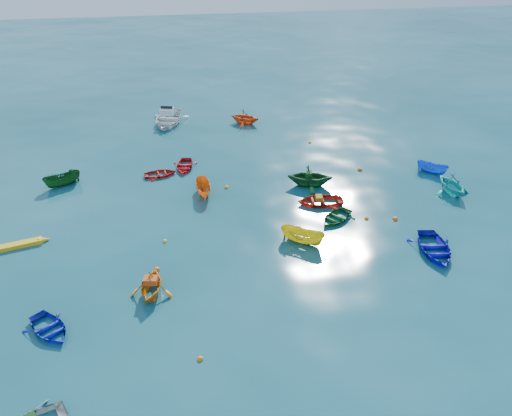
{
  "coord_description": "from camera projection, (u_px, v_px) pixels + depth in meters",
  "views": [
    {
      "loc": [
        -4.52,
        -23.64,
        17.92
      ],
      "look_at": [
        0.0,
        5.0,
        0.4
      ],
      "focal_mm": 35.0,
      "sensor_mm": 36.0,
      "label": 1
    }
  ],
  "objects": [
    {
      "name": "dinghy_red_far",
      "position": [
        185.0,
        168.0,
        39.97
      ],
      "size": [
        2.37,
        3.03,
        0.57
      ],
      "primitive_type": "imported",
      "rotation": [
        0.0,
        0.0,
        -0.15
      ],
      "color": "red",
      "rests_on": "ground"
    },
    {
      "name": "motorboat_white",
      "position": [
        168.0,
        123.0,
        48.27
      ],
      "size": [
        4.65,
        5.68,
        1.63
      ],
      "primitive_type": "imported",
      "rotation": [
        0.0,
        0.0,
        -0.24
      ],
      "color": "white",
      "rests_on": "ground"
    },
    {
      "name": "buoy_or_b",
      "position": [
        395.0,
        219.0,
        33.39
      ],
      "size": [
        0.37,
        0.37,
        0.37
      ],
      "primitive_type": "sphere",
      "color": "#FF5F0D",
      "rests_on": "ground"
    },
    {
      "name": "sampan_blue_far",
      "position": [
        431.0,
        172.0,
        39.3
      ],
      "size": [
        2.43,
        2.36,
        0.95
      ],
      "primitive_type": "imported",
      "rotation": [
        0.0,
        0.0,
        0.82
      ],
      "color": "blue",
      "rests_on": "ground"
    },
    {
      "name": "ground",
      "position": [
        269.0,
        256.0,
        29.86
      ],
      "size": [
        160.0,
        160.0,
        0.0
      ],
      "primitive_type": "plane",
      "color": "#093D46",
      "rests_on": "ground"
    },
    {
      "name": "dinghy_green_n",
      "position": [
        309.0,
        186.0,
        37.43
      ],
      "size": [
        3.9,
        3.56,
        1.75
      ],
      "primitive_type": "imported",
      "rotation": [
        0.0,
        0.0,
        1.34
      ],
      "color": "#124F21",
      "rests_on": "ground"
    },
    {
      "name": "dinghy_orange_far",
      "position": [
        245.0,
        123.0,
        48.22
      ],
      "size": [
        3.65,
        3.5,
        1.48
      ],
      "primitive_type": "imported",
      "rotation": [
        0.0,
        0.0,
        1.06
      ],
      "color": "#E25315",
      "rests_on": "ground"
    },
    {
      "name": "dinghy_green_e",
      "position": [
        336.0,
        220.0,
        33.34
      ],
      "size": [
        3.39,
        3.26,
        0.57
      ],
      "primitive_type": "imported",
      "rotation": [
        0.0,
        0.0,
        -0.9
      ],
      "color": "#13551D",
      "rests_on": "ground"
    },
    {
      "name": "dinghy_blue_sw",
      "position": [
        50.0,
        331.0,
        24.57
      ],
      "size": [
        3.3,
        3.44,
        0.58
      ],
      "primitive_type": "imported",
      "rotation": [
        0.0,
        0.0,
        0.66
      ],
      "color": "#0E17B4",
      "rests_on": "ground"
    },
    {
      "name": "dinghy_blue_se",
      "position": [
        434.0,
        252.0,
        30.22
      ],
      "size": [
        3.12,
        4.03,
        0.77
      ],
      "primitive_type": "imported",
      "rotation": [
        0.0,
        0.0,
        -0.13
      ],
      "color": "#0D0EAA",
      "rests_on": "ground"
    },
    {
      "name": "buoy_ye_d",
      "position": [
        227.0,
        188.0,
        37.17
      ],
      "size": [
        0.34,
        0.34,
        0.34
      ],
      "primitive_type": "sphere",
      "color": "gold",
      "rests_on": "ground"
    },
    {
      "name": "buoy_or_c",
      "position": [
        157.0,
        270.0,
        28.72
      ],
      "size": [
        0.37,
        0.37,
        0.37
      ],
      "primitive_type": "sphere",
      "color": "#FF600D",
      "rests_on": "ground"
    },
    {
      "name": "sampan_orange_n",
      "position": [
        204.0,
        194.0,
        36.36
      ],
      "size": [
        1.13,
        2.78,
        1.06
      ],
      "primitive_type": "imported",
      "rotation": [
        0.0,
        0.0,
        0.04
      ],
      "color": "orange",
      "rests_on": "ground"
    },
    {
      "name": "tarp_green_b",
      "position": [
        309.0,
        173.0,
        36.91
      ],
      "size": [
        0.59,
        0.7,
        0.29
      ],
      "primitive_type": "cube",
      "rotation": [
        0.0,
        0.0,
        1.34
      ],
      "color": "#134E1A",
      "rests_on": "dinghy_green_n"
    },
    {
      "name": "dinghy_cyan_se",
      "position": [
        450.0,
        193.0,
        36.52
      ],
      "size": [
        2.93,
        3.28,
        1.56
      ],
      "primitive_type": "imported",
      "rotation": [
        0.0,
        0.0,
        0.13
      ],
      "color": "#1DB5B5",
      "rests_on": "ground"
    },
    {
      "name": "kayak_yellow",
      "position": [
        18.0,
        247.0,
        30.67
      ],
      "size": [
        3.63,
        1.42,
        0.36
      ],
      "primitive_type": null,
      "rotation": [
        0.0,
        0.0,
        1.82
      ],
      "color": "yellow",
      "rests_on": "ground"
    },
    {
      "name": "tarp_orange_a",
      "position": [
        151.0,
        280.0,
        26.56
      ],
      "size": [
        0.79,
        0.65,
        0.34
      ],
      "primitive_type": "cube",
      "rotation": [
        0.0,
        0.0,
        -0.17
      ],
      "color": "#DD5016",
      "rests_on": "dinghy_orange_w"
    },
    {
      "name": "buoy_ye_c",
      "position": [
        336.0,
        196.0,
        36.04
      ],
      "size": [
        0.36,
        0.36,
        0.36
      ],
      "primitive_type": "sphere",
      "color": "gold",
      "rests_on": "ground"
    },
    {
      "name": "dinghy_orange_w",
      "position": [
        152.0,
        294.0,
        26.97
      ],
      "size": [
        2.74,
        3.05,
        1.42
      ],
      "primitive_type": "imported",
      "rotation": [
        0.0,
        0.0,
        -0.17
      ],
      "color": "orange",
      "rests_on": "ground"
    },
    {
      "name": "tarp_orange_b",
      "position": [
        319.0,
        198.0,
        34.9
      ],
      "size": [
        0.51,
        0.64,
        0.3
      ],
      "primitive_type": "cube",
      "rotation": [
        0.0,
        0.0,
        -1.64
      ],
      "color": "#B57012",
      "rests_on": "dinghy_red_ne"
    },
    {
      "name": "buoy_ye_a",
      "position": [
        294.0,
        230.0,
        32.29
      ],
      "size": [
        0.34,
        0.34,
        0.34
      ],
      "primitive_type": "sphere",
      "color": "yellow",
      "rests_on": "ground"
    },
    {
      "name": "buoy_or_d",
      "position": [
        366.0,
        219.0,
        33.45
      ],
      "size": [
        0.31,
        0.31,
        0.31
      ],
      "primitive_type": "sphere",
      "color": "orange",
      "rests_on": "ground"
    },
    {
      "name": "buoy_or_a",
      "position": [
        200.0,
        359.0,
        23.06
      ],
      "size": [
        0.3,
        0.3,
        0.3
      ],
      "primitive_type": "sphere",
      "color": "orange",
      "rests_on": "ground"
    },
    {
      "name": "sampan_green_far",
      "position": [
        64.0,
        185.0,
        37.47
      ],
      "size": [
        2.97,
        2.23,
        1.08
      ],
      "primitive_type": "imported",
      "rotation": [
        0.0,
        0.0,
        -1.09
      ],
      "color": "#104616",
      "rests_on": "ground"
    },
    {
      "name": "buoy_ye_b",
      "position": [
        165.0,
        242.0,
        31.17
      ],
      "size": [
        0.29,
        0.29,
        0.29
      ],
      "primitive_type": "sphere",
      "color": "yellow",
      "rests_on": "ground"
    },
    {
      "name": "sampan_yellow_mid",
      "position": [
        302.0,
        243.0,
        31.08
      ],
      "size": [
        3.0,
        2.52,
        1.12
      ],
      "primitive_type": "imported",
      "rotation": [
        0.0,
        0.0,
        0.98
      ],
      "color": "yellow",
      "rests_on": "ground"
    },
    {
      "name": "buoy_or_e",
      "position": [
        360.0,
        170.0,
        39.63
      ],
      "size": [
        0.39,
        0.39,
        0.39
      ],
      "primitive_type": "sphere",
      "color": "#E5500C",
      "rests_on": "ground"
    },
    {
      "name": "buoy_ye_e",
      "position": [
        310.0,
        143.0,
        44.24
      ],
      "size": [
        0.3,
        0.3,
        0.3
      ],
      "primitive_type": "sphere",
      "color": "gold",
      "rests_on": "ground"
    },
    {
      "name": "dinghy_red_nw",
      "position": [
        161.0,
        176.0,
        38.85
      ],
      "size": [
        2.7,
        2.1,
        0.51
      ],
      "primitive_type": "imported",
      "rotation": [
        0.0,
        0.0,
        1.72
      ],
      "color": "red",
      "rests_on": "ground"
    },
    {
      "name": "dinghy_red_ne",
      "position": [
        320.0,
        204.0,
        35.15
      ],
      "size": [
        3.39,
        2.54,
        0.67
      ],
      "primitive_type": "imported",
      "rotation": [
        0.0,
        0.0,
        -1.64
      ],
      "color": "red",
      "rests_on": "ground"
    }
  ]
}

